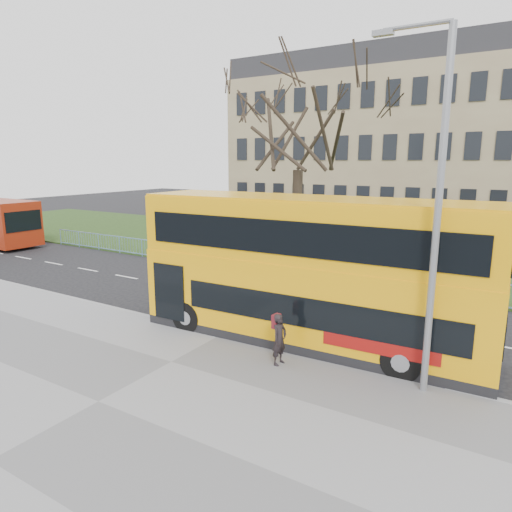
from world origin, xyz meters
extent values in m
plane|color=black|center=(0.00, 0.00, 0.00)|extent=(120.00, 120.00, 0.00)
cube|color=slate|center=(0.00, -6.75, 0.06)|extent=(80.00, 10.50, 0.12)
cube|color=gray|center=(0.00, -1.55, 0.07)|extent=(80.00, 0.20, 0.14)
cube|color=#1D3312|center=(0.00, 14.30, 0.04)|extent=(80.00, 15.40, 0.08)
cube|color=#8B7558|center=(-5.00, 35.00, 7.00)|extent=(30.00, 15.00, 14.00)
cube|color=#F4A70A|center=(2.64, -0.47, 1.43)|extent=(11.30, 3.07, 2.08)
cube|color=#F4A70A|center=(2.64, -0.47, 2.65)|extent=(11.30, 3.07, 0.36)
cube|color=#F4A70A|center=(2.64, -0.47, 3.76)|extent=(11.24, 3.02, 1.87)
cube|color=black|center=(3.33, -1.79, 1.51)|extent=(8.64, 0.35, 0.91)
cube|color=black|center=(2.69, -1.79, 3.67)|extent=(10.30, 0.42, 1.01)
cylinder|color=black|center=(-1.31, -1.82, 0.55)|extent=(1.12, 0.34, 1.11)
cylinder|color=black|center=(5.94, -1.56, 0.55)|extent=(1.12, 0.34, 1.11)
imported|color=black|center=(2.75, -2.60, 0.87)|extent=(0.41, 0.58, 1.50)
cylinder|color=gray|center=(6.63, -2.00, 4.49)|extent=(0.17, 0.17, 8.73)
cylinder|color=gray|center=(5.87, -2.01, 8.85)|extent=(1.53, 0.13, 0.11)
cube|color=gray|center=(5.11, -2.02, 8.80)|extent=(0.49, 0.20, 0.13)
camera|label=1|loc=(8.59, -13.38, 5.88)|focal=32.00mm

